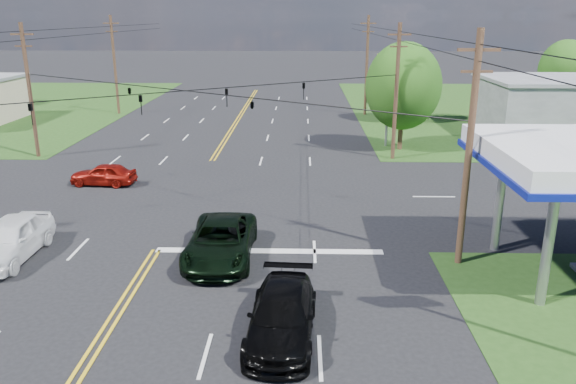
{
  "coord_description": "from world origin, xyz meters",
  "views": [
    {
      "loc": [
        6.39,
        -18.75,
        9.91
      ],
      "look_at": [
        5.78,
        6.0,
        2.12
      ],
      "focal_mm": 35.0,
      "sensor_mm": 36.0,
      "label": 1
    }
  ],
  "objects_px": {
    "pole_ne": "(396,91)",
    "pole_right_far": "(367,64)",
    "tree_far_r": "(565,69)",
    "suv_black": "(282,315)",
    "tree_right_a": "(403,86)",
    "tree_right_b": "(408,78)",
    "pole_nw": "(29,89)",
    "pole_left_far": "(115,64)",
    "retail_ne": "(566,106)",
    "pickup_white": "(10,239)",
    "pickup_dkgreen": "(221,241)",
    "pole_se": "(469,149)"
  },
  "relations": [
    {
      "from": "pickup_dkgreen",
      "to": "pickup_white",
      "type": "xyz_separation_m",
      "value": [
        -8.96,
        -0.16,
        0.07
      ]
    },
    {
      "from": "pickup_white",
      "to": "tree_right_a",
      "type": "bearing_deg",
      "value": 46.67
    },
    {
      "from": "suv_black",
      "to": "pole_nw",
      "type": "bearing_deg",
      "value": 131.7
    },
    {
      "from": "tree_far_r",
      "to": "pickup_white",
      "type": "xyz_separation_m",
      "value": [
        -39.96,
        -38.98,
        -3.66
      ]
    },
    {
      "from": "pole_ne",
      "to": "tree_right_b",
      "type": "bearing_deg",
      "value": 76.87
    },
    {
      "from": "pole_ne",
      "to": "pole_right_far",
      "type": "xyz_separation_m",
      "value": [
        0.0,
        19.0,
        0.25
      ]
    },
    {
      "from": "pole_se",
      "to": "suv_black",
      "type": "relative_size",
      "value": 1.84
    },
    {
      "from": "tree_right_a",
      "to": "tree_far_r",
      "type": "relative_size",
      "value": 1.07
    },
    {
      "from": "retail_ne",
      "to": "pole_ne",
      "type": "relative_size",
      "value": 1.47
    },
    {
      "from": "pole_ne",
      "to": "tree_right_b",
      "type": "relative_size",
      "value": 1.34
    },
    {
      "from": "pole_ne",
      "to": "suv_black",
      "type": "distance_m",
      "value": 25.24
    },
    {
      "from": "suv_black",
      "to": "retail_ne",
      "type": "bearing_deg",
      "value": 58.63
    },
    {
      "from": "pole_nw",
      "to": "suv_black",
      "type": "relative_size",
      "value": 1.84
    },
    {
      "from": "tree_right_a",
      "to": "tree_far_r",
      "type": "height_order",
      "value": "tree_right_a"
    },
    {
      "from": "pole_se",
      "to": "tree_far_r",
      "type": "relative_size",
      "value": 1.25
    },
    {
      "from": "pole_nw",
      "to": "pole_left_far",
      "type": "height_order",
      "value": "pole_left_far"
    },
    {
      "from": "pole_nw",
      "to": "pole_ne",
      "type": "xyz_separation_m",
      "value": [
        26.0,
        0.0,
        0.0
      ]
    },
    {
      "from": "retail_ne",
      "to": "pole_right_far",
      "type": "bearing_deg",
      "value": 154.8
    },
    {
      "from": "tree_far_r",
      "to": "suv_black",
      "type": "height_order",
      "value": "tree_far_r"
    },
    {
      "from": "tree_right_a",
      "to": "tree_right_b",
      "type": "height_order",
      "value": "tree_right_a"
    },
    {
      "from": "retail_ne",
      "to": "suv_black",
      "type": "bearing_deg",
      "value": -124.79
    },
    {
      "from": "pole_nw",
      "to": "pickup_white",
      "type": "relative_size",
      "value": 1.84
    },
    {
      "from": "pole_left_far",
      "to": "tree_far_r",
      "type": "bearing_deg",
      "value": 2.44
    },
    {
      "from": "tree_right_a",
      "to": "pickup_white",
      "type": "distance_m",
      "value": 29.23
    },
    {
      "from": "retail_ne",
      "to": "pole_left_far",
      "type": "xyz_separation_m",
      "value": [
        -43.0,
        8.0,
        2.97
      ]
    },
    {
      "from": "tree_right_a",
      "to": "suv_black",
      "type": "relative_size",
      "value": 1.58
    },
    {
      "from": "pole_right_far",
      "to": "suv_black",
      "type": "relative_size",
      "value": 1.94
    },
    {
      "from": "pole_ne",
      "to": "pole_right_far",
      "type": "relative_size",
      "value": 0.95
    },
    {
      "from": "tree_right_a",
      "to": "suv_black",
      "type": "xyz_separation_m",
      "value": [
        -8.2,
        -26.83,
        -4.12
      ]
    },
    {
      "from": "pole_se",
      "to": "pickup_dkgreen",
      "type": "bearing_deg",
      "value": 178.95
    },
    {
      "from": "pickup_white",
      "to": "pole_left_far",
      "type": "bearing_deg",
      "value": 101.02
    },
    {
      "from": "pole_nw",
      "to": "pole_ne",
      "type": "distance_m",
      "value": 26.0
    },
    {
      "from": "pole_left_far",
      "to": "tree_right_a",
      "type": "bearing_deg",
      "value": -30.65
    },
    {
      "from": "retail_ne",
      "to": "pole_nw",
      "type": "xyz_separation_m",
      "value": [
        -43.0,
        -11.0,
        2.72
      ]
    },
    {
      "from": "tree_right_a",
      "to": "suv_black",
      "type": "bearing_deg",
      "value": -106.99
    },
    {
      "from": "pole_ne",
      "to": "pole_left_far",
      "type": "relative_size",
      "value": 0.95
    },
    {
      "from": "pole_nw",
      "to": "tree_right_a",
      "type": "bearing_deg",
      "value": 6.34
    },
    {
      "from": "pole_ne",
      "to": "pole_right_far",
      "type": "bearing_deg",
      "value": 90.0
    },
    {
      "from": "retail_ne",
      "to": "pickup_dkgreen",
      "type": "bearing_deg",
      "value": -133.14
    },
    {
      "from": "pole_nw",
      "to": "pickup_dkgreen",
      "type": "relative_size",
      "value": 1.62
    },
    {
      "from": "pole_left_far",
      "to": "tree_far_r",
      "type": "distance_m",
      "value": 47.05
    },
    {
      "from": "pole_nw",
      "to": "tree_right_b",
      "type": "xyz_separation_m",
      "value": [
        29.5,
        15.0,
        -0.7
      ]
    },
    {
      "from": "pole_ne",
      "to": "tree_right_a",
      "type": "bearing_deg",
      "value": 71.57
    },
    {
      "from": "pole_ne",
      "to": "pickup_white",
      "type": "xyz_separation_m",
      "value": [
        -18.96,
        -17.98,
        -4.03
      ]
    },
    {
      "from": "retail_ne",
      "to": "pole_right_far",
      "type": "xyz_separation_m",
      "value": [
        -17.0,
        8.0,
        2.97
      ]
    },
    {
      "from": "pole_ne",
      "to": "tree_right_a",
      "type": "height_order",
      "value": "pole_ne"
    },
    {
      "from": "pole_right_far",
      "to": "tree_right_b",
      "type": "bearing_deg",
      "value": -48.81
    },
    {
      "from": "suv_black",
      "to": "pickup_white",
      "type": "height_order",
      "value": "pickup_white"
    },
    {
      "from": "pole_se",
      "to": "pole_ne",
      "type": "distance_m",
      "value": 18.0
    },
    {
      "from": "tree_right_b",
      "to": "suv_black",
      "type": "xyz_separation_m",
      "value": [
        -10.7,
        -38.83,
        -3.47
      ]
    }
  ]
}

